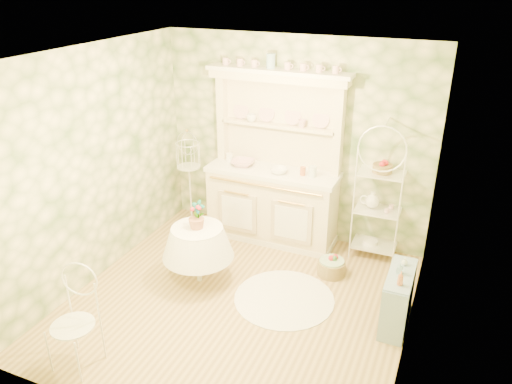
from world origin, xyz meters
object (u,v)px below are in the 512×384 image
at_px(round_table, 198,253).
at_px(floor_basket, 331,266).
at_px(birdcage_stand, 190,182).
at_px(side_shelf, 398,299).
at_px(bakers_rack, 379,197).
at_px(cafe_chair, 73,327).
at_px(kitchen_dresser, 273,160).

height_order(round_table, floor_basket, round_table).
height_order(birdcage_stand, floor_basket, birdcage_stand).
bearing_deg(side_shelf, floor_basket, 151.54).
distance_m(bakers_rack, floor_basket, 1.05).
relative_size(round_table, cafe_chair, 0.86).
distance_m(kitchen_dresser, floor_basket, 1.55).
relative_size(kitchen_dresser, floor_basket, 6.44).
relative_size(kitchen_dresser, birdcage_stand, 1.69).
bearing_deg(cafe_chair, side_shelf, 20.32).
xyz_separation_m(kitchen_dresser, floor_basket, (1.00, -0.57, -1.03)).
xyz_separation_m(bakers_rack, round_table, (-1.80, -1.41, -0.46)).
height_order(side_shelf, floor_basket, side_shelf).
bearing_deg(round_table, cafe_chair, -102.54).
xyz_separation_m(kitchen_dresser, cafe_chair, (-0.78, -2.98, -0.71)).
distance_m(birdcage_stand, floor_basket, 2.32).
bearing_deg(floor_basket, birdcage_stand, 168.36).
relative_size(kitchen_dresser, side_shelf, 3.33).
distance_m(side_shelf, floor_basket, 1.08).
bearing_deg(kitchen_dresser, floor_basket, -29.37).
height_order(bakers_rack, side_shelf, bakers_rack).
xyz_separation_m(kitchen_dresser, birdcage_stand, (-1.20, -0.11, -0.47)).
height_order(cafe_chair, birdcage_stand, birdcage_stand).
xyz_separation_m(cafe_chair, birdcage_stand, (-0.42, 2.86, 0.24)).
xyz_separation_m(kitchen_dresser, side_shelf, (1.87, -1.19, -0.85)).
distance_m(bakers_rack, round_table, 2.33).
bearing_deg(birdcage_stand, side_shelf, -19.36).
xyz_separation_m(side_shelf, birdcage_stand, (-3.07, 1.08, 0.38)).
relative_size(side_shelf, floor_basket, 1.94).
bearing_deg(birdcage_stand, round_table, -56.68).
distance_m(round_table, birdcage_stand, 1.47).
xyz_separation_m(round_table, cafe_chair, (-0.37, -1.67, 0.06)).
distance_m(cafe_chair, floor_basket, 3.02).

